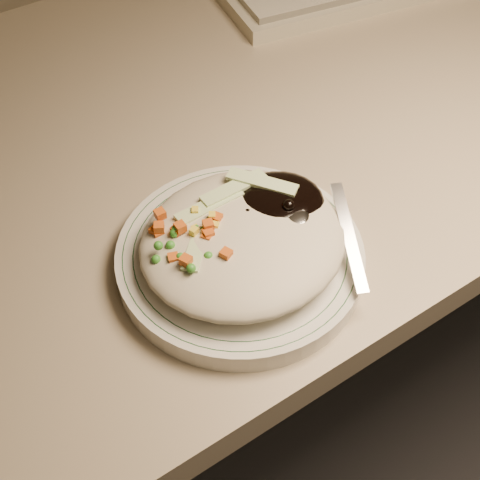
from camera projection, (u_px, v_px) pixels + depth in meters
desk at (215, 225)px, 0.94m from camera, size 1.40×0.70×0.74m
plate at (240, 258)px, 0.63m from camera, size 0.23×0.23×0.02m
plate_rim at (240, 251)px, 0.62m from camera, size 0.22×0.22×0.00m
meal at (244, 234)px, 0.61m from camera, size 0.21×0.19×0.05m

